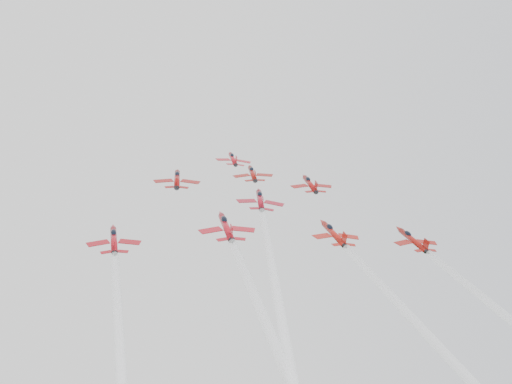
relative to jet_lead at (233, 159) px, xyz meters
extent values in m
cylinder|color=#AE101B|center=(0.00, -0.30, -0.27)|extent=(1.06, 8.72, 6.02)
cone|color=#AE101B|center=(0.00, 4.67, 2.85)|extent=(1.06, 2.36, 2.02)
cone|color=black|center=(0.00, -4.86, -3.14)|extent=(1.06, 1.54, 1.51)
ellipsoid|color=black|center=(0.00, 1.32, 1.32)|extent=(0.96, 2.25, 1.86)
cube|color=#AE101B|center=(-2.60, -0.93, -0.72)|extent=(3.95, 2.57, 1.00)
cube|color=#AE101B|center=(2.60, -0.93, -0.72)|extent=(3.95, 2.57, 1.00)
cube|color=#AE101B|center=(0.00, -4.50, -1.54)|extent=(0.12, 2.49, 2.55)
cube|color=#AE101B|center=(-1.35, -4.05, -2.62)|extent=(1.90, 1.28, 0.58)
cube|color=#AE101B|center=(1.35, -4.05, -2.62)|extent=(1.90, 1.28, 0.58)
cylinder|color=maroon|center=(-14.61, -15.57, -9.86)|extent=(1.19, 9.76, 6.74)
cone|color=maroon|center=(-14.61, -10.00, -6.36)|extent=(1.19, 2.64, 2.27)
cone|color=black|center=(-14.61, -20.68, -13.07)|extent=(1.19, 1.73, 1.69)
ellipsoid|color=black|center=(-14.61, -13.75, -8.08)|extent=(1.08, 2.52, 2.08)
cube|color=maroon|center=(-17.52, -16.27, -10.36)|extent=(4.42, 2.88, 1.12)
cube|color=maroon|center=(-11.70, -16.27, -10.36)|extent=(4.42, 2.88, 1.12)
cube|color=maroon|center=(-14.61, -20.27, -11.28)|extent=(0.13, 2.79, 2.86)
cube|color=maroon|center=(-16.12, -19.77, -12.49)|extent=(2.12, 1.43, 0.65)
cube|color=maroon|center=(-13.10, -19.77, -12.49)|extent=(2.12, 1.43, 0.65)
cylinder|color=maroon|center=(3.31, -9.98, -6.35)|extent=(1.10, 9.09, 6.27)
cone|color=maroon|center=(3.31, -4.80, -3.09)|extent=(1.10, 2.46, 2.11)
cone|color=black|center=(3.31, -14.74, -9.34)|extent=(1.10, 1.61, 1.58)
ellipsoid|color=black|center=(3.31, -8.29, -4.70)|extent=(1.00, 2.35, 1.94)
cube|color=maroon|center=(0.60, -10.63, -6.82)|extent=(4.12, 2.68, 1.05)
cube|color=maroon|center=(6.02, -10.63, -6.82)|extent=(4.12, 2.68, 1.05)
cube|color=maroon|center=(3.31, -14.36, -7.68)|extent=(0.12, 2.60, 2.66)
cube|color=maroon|center=(1.90, -13.89, -8.80)|extent=(1.98, 1.33, 0.60)
cube|color=maroon|center=(4.71, -13.89, -8.80)|extent=(1.98, 1.33, 0.60)
cylinder|color=maroon|center=(15.93, -14.98, -9.49)|extent=(1.13, 9.32, 6.43)
cone|color=maroon|center=(15.93, -9.66, -6.15)|extent=(1.13, 2.52, 2.16)
cone|color=black|center=(15.93, -19.86, -12.55)|extent=(1.13, 1.65, 1.62)
ellipsoid|color=black|center=(15.93, -13.25, -7.79)|extent=(1.03, 2.41, 1.99)
cube|color=maroon|center=(13.15, -15.65, -9.97)|extent=(4.22, 2.75, 1.07)
cube|color=maroon|center=(18.71, -15.65, -9.97)|extent=(4.22, 2.75, 1.07)
cube|color=maroon|center=(15.93, -19.47, -10.85)|extent=(0.12, 2.66, 2.73)
cube|color=maroon|center=(14.49, -18.99, -12.01)|extent=(2.03, 1.36, 0.62)
cube|color=maroon|center=(17.37, -18.99, -12.01)|extent=(2.03, 1.36, 0.62)
cylinder|color=maroon|center=(2.17, -24.93, -15.74)|extent=(1.16, 9.54, 6.58)
cone|color=maroon|center=(2.17, -19.49, -12.32)|extent=(1.16, 2.58, 2.21)
cone|color=black|center=(2.17, -29.93, -18.88)|extent=(1.16, 1.69, 1.65)
ellipsoid|color=black|center=(2.17, -23.16, -14.00)|extent=(1.05, 2.47, 2.04)
cube|color=maroon|center=(-0.67, -25.62, -16.23)|extent=(4.32, 2.82, 1.10)
cube|color=maroon|center=(5.02, -25.62, -16.23)|extent=(4.32, 2.82, 1.10)
cube|color=maroon|center=(2.17, -29.53, -17.13)|extent=(0.13, 2.73, 2.79)
cube|color=maroon|center=(0.70, -29.04, -18.32)|extent=(2.07, 1.40, 0.63)
cube|color=maroon|center=(3.65, -29.04, -18.32)|extent=(2.07, 1.40, 0.63)
cylinder|color=white|center=(2.17, -70.43, -44.31)|extent=(1.47, 81.07, 51.67)
cylinder|color=#A00F18|center=(-25.78, -42.98, -27.07)|extent=(1.02, 8.37, 5.78)
cone|color=#A00F18|center=(-25.78, -38.20, -24.07)|extent=(1.02, 2.26, 1.94)
cone|color=black|center=(-25.78, -47.36, -29.83)|extent=(1.02, 1.48, 1.45)
ellipsoid|color=black|center=(-25.78, -41.42, -25.55)|extent=(0.92, 2.17, 1.79)
cube|color=#A00F18|center=(-28.27, -43.58, -27.50)|extent=(3.79, 2.47, 0.96)
cube|color=#A00F18|center=(-23.28, -43.58, -27.50)|extent=(3.79, 2.47, 0.96)
cube|color=#A00F18|center=(-25.78, -47.01, -28.30)|extent=(0.11, 2.39, 2.45)
cube|color=#A00F18|center=(-27.07, -46.58, -29.33)|extent=(1.82, 1.23, 0.55)
cube|color=#A00F18|center=(-24.48, -46.58, -29.33)|extent=(1.82, 1.23, 0.55)
cylinder|color=#AD101D|center=(-6.52, -37.36, -23.55)|extent=(1.20, 9.89, 6.83)
cone|color=#AD101D|center=(-6.52, -31.72, -20.00)|extent=(1.20, 2.67, 2.30)
cone|color=black|center=(-6.52, -42.54, -26.80)|extent=(1.20, 1.75, 1.72)
ellipsoid|color=black|center=(-6.52, -35.53, -21.75)|extent=(1.09, 2.56, 2.11)
cube|color=#AD101D|center=(-9.47, -38.07, -24.06)|extent=(4.48, 2.92, 1.14)
cube|color=#AD101D|center=(-3.57, -38.07, -24.06)|extent=(4.48, 2.92, 1.14)
cube|color=#AD101D|center=(-6.52, -42.13, -24.99)|extent=(0.13, 2.83, 2.90)
cube|color=#AD101D|center=(-8.05, -41.62, -26.22)|extent=(2.15, 1.45, 0.66)
cube|color=#AD101D|center=(-4.99, -41.62, -26.22)|extent=(2.15, 1.45, 0.66)
cylinder|color=#A7170F|center=(13.25, -38.79, -24.44)|extent=(1.06, 8.73, 6.03)
cone|color=#A7170F|center=(13.25, -33.81, -21.31)|extent=(1.06, 2.36, 2.03)
cone|color=black|center=(13.25, -43.37, -27.31)|extent=(1.06, 1.54, 1.51)
ellipsoid|color=black|center=(13.25, -37.17, -22.85)|extent=(0.96, 2.26, 1.86)
cube|color=#A7170F|center=(10.65, -39.42, -24.89)|extent=(3.96, 2.58, 1.01)
cube|color=#A7170F|center=(15.86, -39.42, -24.89)|extent=(3.96, 2.58, 1.01)
cube|color=#A7170F|center=(13.25, -43.00, -25.72)|extent=(0.12, 2.50, 2.56)
cube|color=#A7170F|center=(11.90, -42.55, -26.80)|extent=(1.90, 1.28, 0.58)
cube|color=#A7170F|center=(14.60, -42.55, -26.80)|extent=(1.90, 1.28, 0.58)
cylinder|color=maroon|center=(28.06, -40.39, -25.45)|extent=(1.00, 8.26, 5.70)
cone|color=maroon|center=(28.06, -35.68, -22.49)|extent=(1.00, 2.23, 1.92)
cone|color=black|center=(28.06, -44.72, -28.16)|extent=(1.00, 1.46, 1.43)
ellipsoid|color=black|center=(28.06, -38.85, -23.94)|extent=(0.91, 2.14, 1.76)
cube|color=maroon|center=(25.59, -40.98, -25.87)|extent=(3.74, 2.44, 0.95)
cube|color=maroon|center=(30.52, -40.98, -25.87)|extent=(3.74, 2.44, 0.95)
cube|color=maroon|center=(28.06, -44.37, -26.65)|extent=(0.11, 2.36, 2.42)
cube|color=maroon|center=(26.78, -43.94, -27.68)|extent=(1.80, 1.21, 0.55)
cube|color=maroon|center=(29.33, -43.94, -27.68)|extent=(1.80, 1.21, 0.55)
camera|label=1|loc=(-20.14, -138.24, -39.26)|focal=40.00mm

